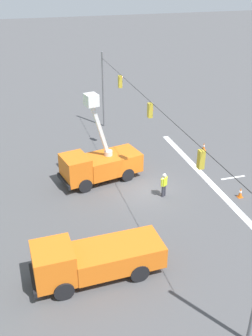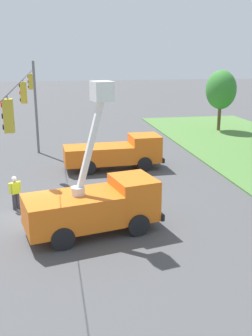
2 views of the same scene
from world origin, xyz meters
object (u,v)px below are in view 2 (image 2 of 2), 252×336
tree_far_west (221,90)px  utility_truck_support_near (117,152)px  road_worker (15,191)px  utility_truck_bucket_lift (95,203)px

tree_far_west → utility_truck_support_near: bearing=-47.1°
tree_far_west → road_worker: 26.32m
utility_truck_bucket_lift → road_worker: size_ratio=3.76×
tree_far_west → road_worker: size_ratio=3.49×
tree_far_west → utility_truck_support_near: size_ratio=0.91×
road_worker → utility_truck_bucket_lift: bearing=47.3°
utility_truck_bucket_lift → utility_truck_support_near: size_ratio=0.98×
tree_far_west → utility_truck_bucket_lift: (21.49, -15.16, -2.81)m
road_worker → tree_far_west: bearing=133.6°
utility_truck_support_near → tree_far_west: bearing=132.9°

